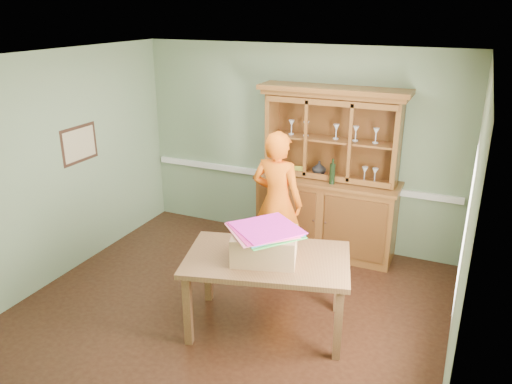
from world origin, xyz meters
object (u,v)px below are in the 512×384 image
at_px(dining_table, 267,266).
at_px(cardboard_box, 265,246).
at_px(china_hutch, 327,197).
at_px(person, 277,202).

bearing_deg(dining_table, cardboard_box, -119.43).
bearing_deg(china_hutch, person, -120.42).
bearing_deg(china_hutch, cardboard_box, -91.82).
xyz_separation_m(china_hutch, dining_table, (-0.05, -1.93, -0.07)).
bearing_deg(dining_table, person, 92.38).
height_order(dining_table, person, person).
distance_m(china_hutch, dining_table, 1.93).
height_order(dining_table, cardboard_box, cardboard_box).
relative_size(cardboard_box, person, 0.34).
relative_size(dining_table, person, 1.01).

